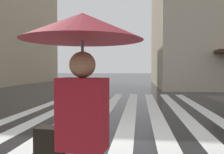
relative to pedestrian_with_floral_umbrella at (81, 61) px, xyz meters
name	(u,v)px	position (x,y,z in m)	size (l,w,h in m)	color
ground_plane	(114,137)	(3.92, 0.14, -1.75)	(220.00, 220.00, 0.00)	black
zebra_crossing	(118,110)	(7.92, 0.40, -1.74)	(13.00, 7.50, 0.01)	silver
pedestrian_with_floral_umbrella	(81,61)	(0.00, 0.00, 0.00)	(1.01, 1.01, 2.00)	maroon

